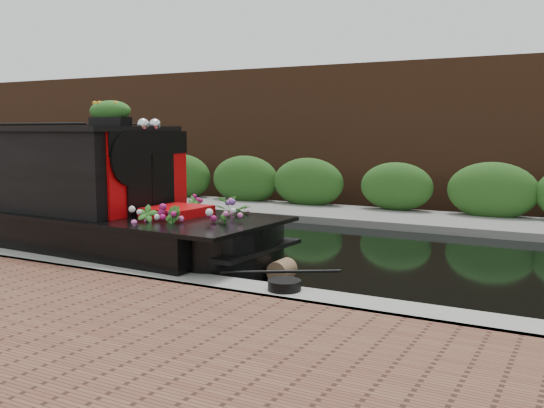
% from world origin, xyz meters
% --- Properties ---
extents(ground, '(80.00, 80.00, 0.00)m').
position_xyz_m(ground, '(0.00, 0.00, 0.00)').
color(ground, black).
rests_on(ground, ground).
extents(near_bank_coping, '(40.00, 0.60, 0.50)m').
position_xyz_m(near_bank_coping, '(0.00, -3.30, 0.00)').
color(near_bank_coping, gray).
rests_on(near_bank_coping, ground).
extents(far_bank_path, '(40.00, 2.40, 0.34)m').
position_xyz_m(far_bank_path, '(0.00, 4.20, 0.00)').
color(far_bank_path, slate).
rests_on(far_bank_path, ground).
extents(far_hedge, '(40.00, 1.10, 2.80)m').
position_xyz_m(far_hedge, '(0.00, 5.10, 0.00)').
color(far_hedge, '#27551C').
rests_on(far_hedge, ground).
extents(far_brick_wall, '(40.00, 1.00, 8.00)m').
position_xyz_m(far_brick_wall, '(0.00, 7.20, 0.00)').
color(far_brick_wall, '#512E1B').
rests_on(far_brick_wall, ground).
extents(rope_fender, '(0.31, 0.37, 0.31)m').
position_xyz_m(rope_fender, '(2.74, -2.00, 0.16)').
color(rope_fender, brown).
rests_on(rope_fender, ground).
extents(coiled_mooring_rope, '(0.40, 0.40, 0.12)m').
position_xyz_m(coiled_mooring_rope, '(3.42, -3.24, 0.31)').
color(coiled_mooring_rope, black).
rests_on(coiled_mooring_rope, near_bank_coping).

